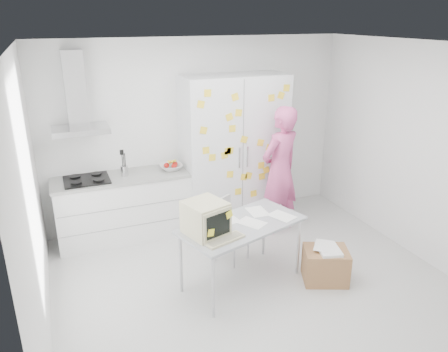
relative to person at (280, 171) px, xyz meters
name	(u,v)px	position (x,y,z in m)	size (l,w,h in m)	color
floor	(253,282)	(-0.91, -1.10, -0.93)	(4.50, 4.00, 0.02)	silver
walls	(231,156)	(-0.91, -0.38, 0.43)	(4.52, 4.01, 2.70)	white
ceiling	(260,45)	(-0.91, -1.10, 1.78)	(4.50, 4.00, 0.02)	white
counter_run	(124,206)	(-2.11, 0.60, -0.45)	(1.84, 0.63, 1.28)	white
range_hood	(77,100)	(-2.56, 0.74, 1.04)	(0.70, 0.48, 1.01)	silver
tall_cabinet	(234,151)	(-0.46, 0.57, 0.18)	(1.50, 0.68, 2.20)	silver
person	(280,171)	(0.00, 0.00, 0.00)	(0.67, 0.44, 1.83)	#D1518D
desk	(220,222)	(-1.33, -1.09, -0.06)	(1.57, 1.11, 1.13)	#A4A8AF
chair	(228,226)	(-0.99, -0.48, -0.45)	(0.51, 0.51, 0.82)	#B3B4B1
cardboard_box	(326,265)	(-0.11, -1.38, -0.71)	(0.62, 0.57, 0.44)	#A27346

